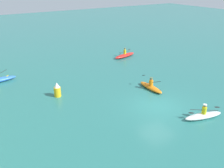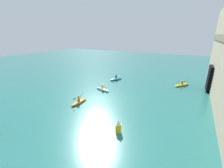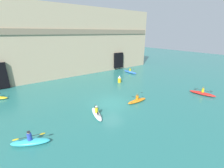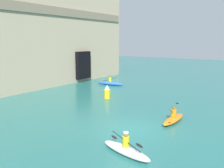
# 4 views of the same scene
# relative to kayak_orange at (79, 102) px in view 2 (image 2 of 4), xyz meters

# --- Properties ---
(ground_plane) EXTENTS (120.00, 120.00, 0.00)m
(ground_plane) POSITION_rel_kayak_orange_xyz_m (-2.76, 1.60, -0.24)
(ground_plane) COLOR #28706B
(kayak_orange) EXTENTS (2.90, 0.74, 1.15)m
(kayak_orange) POSITION_rel_kayak_orange_xyz_m (0.00, 0.00, 0.00)
(kayak_orange) COLOR orange
(kayak_orange) RESTS_ON ground
(kayak_cyan) EXTENTS (2.98, 2.04, 1.18)m
(kayak_cyan) POSITION_rel_kayak_orange_xyz_m (-12.12, -0.62, 0.02)
(kayak_cyan) COLOR #33B2C6
(kayak_cyan) RESTS_ON ground
(kayak_yellow) EXTENTS (3.24, 2.64, 1.03)m
(kayak_yellow) POSITION_rel_kayak_orange_xyz_m (-14.66, 11.54, -0.03)
(kayak_yellow) COLOR yellow
(kayak_yellow) RESTS_ON ground
(kayak_white) EXTENTS (1.34, 3.00, 1.09)m
(kayak_white) POSITION_rel_kayak_orange_xyz_m (-5.76, 0.13, -0.01)
(kayak_white) COLOR white
(kayak_white) RESTS_ON ground
(marker_buoy) EXTENTS (0.56, 0.56, 1.25)m
(marker_buoy) POSITION_rel_kayak_orange_xyz_m (3.05, 7.47, 0.34)
(marker_buoy) COLOR yellow
(marker_buoy) RESTS_ON ground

